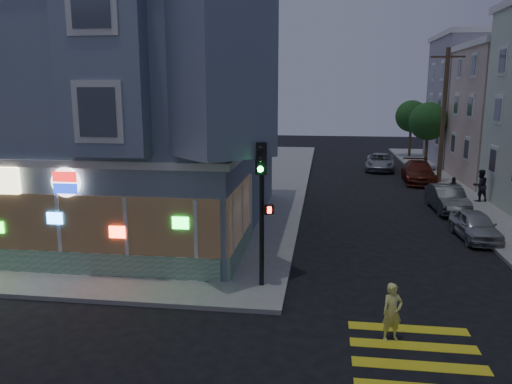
% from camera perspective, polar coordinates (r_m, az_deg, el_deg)
% --- Properties ---
extents(ground, '(120.00, 120.00, 0.00)m').
position_cam_1_polar(ground, '(13.73, -10.98, -16.51)').
color(ground, black).
rests_on(ground, ground).
extents(sidewalk_nw, '(33.00, 42.00, 0.15)m').
position_cam_1_polar(sidewalk_nw, '(39.18, -18.96, 1.66)').
color(sidewalk_nw, gray).
rests_on(sidewalk_nw, ground).
extents(corner_building, '(14.60, 14.60, 11.40)m').
position_cam_1_polar(corner_building, '(24.59, -16.65, 9.73)').
color(corner_building, slate).
rests_on(corner_building, sidewalk_nw).
extents(row_house_d, '(12.00, 8.60, 10.50)m').
position_cam_1_polar(row_house_d, '(47.96, 26.97, 9.16)').
color(row_house_d, '#9592A0').
rests_on(row_house_d, sidewalk_ne).
extents(utility_pole, '(2.20, 0.30, 9.00)m').
position_cam_1_polar(utility_pole, '(36.32, 20.65, 8.32)').
color(utility_pole, '#4C3826').
rests_on(utility_pole, sidewalk_ne).
extents(street_tree_near, '(3.00, 3.00, 5.30)m').
position_cam_1_polar(street_tree_near, '(42.27, 19.08, 7.62)').
color(street_tree_near, '#4C3826').
rests_on(street_tree_near, sidewalk_ne).
extents(street_tree_far, '(3.00, 3.00, 5.30)m').
position_cam_1_polar(street_tree_far, '(50.14, 17.35, 8.26)').
color(street_tree_far, '#4C3826').
rests_on(street_tree_far, sidewalk_ne).
extents(running_child, '(0.66, 0.56, 1.55)m').
position_cam_1_polar(running_child, '(13.74, 15.31, -13.10)').
color(running_child, '#F1F07B').
rests_on(running_child, ground).
extents(pedestrian_a, '(1.07, 0.95, 1.83)m').
position_cam_1_polar(pedestrian_a, '(31.18, 24.24, 0.69)').
color(pedestrian_a, black).
rests_on(pedestrian_a, sidewalk_ne).
extents(pedestrian_b, '(0.93, 0.50, 1.51)m').
position_cam_1_polar(pedestrian_b, '(29.97, 21.62, 0.18)').
color(pedestrian_b, '#26232B').
rests_on(pedestrian_b, sidewalk_ne).
extents(parked_car_a, '(1.67, 3.72, 1.24)m').
position_cam_1_polar(parked_car_a, '(23.75, 23.76, -3.53)').
color(parked_car_a, '#A5A8AD').
rests_on(parked_car_a, ground).
extents(parked_car_b, '(1.65, 4.26, 1.38)m').
position_cam_1_polar(parked_car_b, '(28.63, 21.01, -0.71)').
color(parked_car_b, '#3C4042').
rests_on(parked_car_b, ground).
extents(parked_car_c, '(2.36, 5.20, 1.48)m').
position_cam_1_polar(parked_car_c, '(36.89, 18.09, 2.18)').
color(parked_car_c, '#5F2215').
rests_on(parked_car_c, ground).
extents(parked_car_d, '(2.76, 5.06, 1.35)m').
position_cam_1_polar(parked_car_d, '(41.69, 14.01, 3.35)').
color(parked_car_d, '#969CA0').
rests_on(parked_car_d, ground).
extents(traffic_signal, '(0.60, 0.53, 4.73)m').
position_cam_1_polar(traffic_signal, '(15.58, 0.68, 0.23)').
color(traffic_signal, black).
rests_on(traffic_signal, sidewalk_nw).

